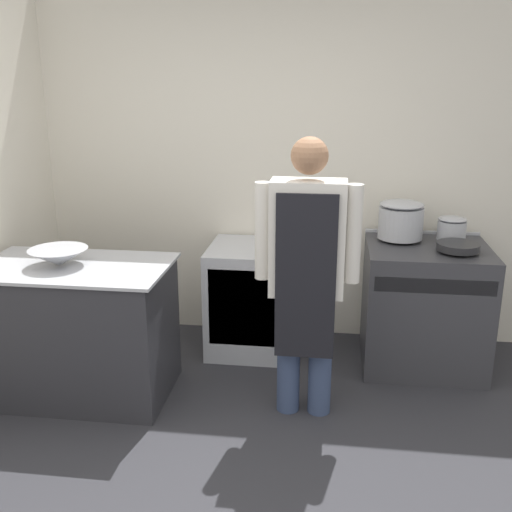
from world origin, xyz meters
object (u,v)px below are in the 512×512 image
(stock_pot, at_px, (401,219))
(sauce_pot, at_px, (452,228))
(stove, at_px, (424,305))
(mixing_bowl, at_px, (59,257))
(person_cook, at_px, (307,265))
(saute_pan, at_px, (458,247))
(fridge_unit, at_px, (253,298))

(stock_pot, distance_m, sauce_pot, 0.36)
(stove, xyz_separation_m, stock_pot, (-0.19, 0.13, 0.59))
(stove, xyz_separation_m, mixing_bowl, (-2.33, -0.74, 0.49))
(person_cook, height_order, saute_pan, person_cook)
(person_cook, xyz_separation_m, saute_pan, (0.97, 0.65, -0.04))
(fridge_unit, height_order, saute_pan, saute_pan)
(mixing_bowl, xyz_separation_m, saute_pan, (2.50, 0.61, -0.01))
(stove, xyz_separation_m, sauce_pot, (0.17, 0.13, 0.54))
(fridge_unit, xyz_separation_m, mixing_bowl, (-1.09, -0.82, 0.52))
(person_cook, relative_size, saute_pan, 6.04)
(sauce_pot, bearing_deg, stock_pot, -180.00)
(fridge_unit, bearing_deg, sauce_pot, 2.14)
(stove, distance_m, saute_pan, 0.52)
(person_cook, bearing_deg, saute_pan, 33.72)
(person_cook, bearing_deg, fridge_unit, 116.92)
(saute_pan, bearing_deg, stove, 141.73)
(fridge_unit, xyz_separation_m, stock_pot, (1.05, 0.05, 0.63))
(fridge_unit, height_order, mixing_bowl, mixing_bowl)
(fridge_unit, relative_size, mixing_bowl, 2.21)
(stove, height_order, sauce_pot, sauce_pot)
(mixing_bowl, relative_size, sauce_pot, 1.83)
(stove, relative_size, sauce_pot, 4.51)
(fridge_unit, xyz_separation_m, person_cook, (0.44, -0.86, 0.55))
(saute_pan, bearing_deg, mixing_bowl, -166.27)
(stove, distance_m, person_cook, 1.23)
(mixing_bowl, distance_m, saute_pan, 2.57)
(stove, bearing_deg, stock_pot, 144.47)
(fridge_unit, relative_size, person_cook, 0.48)
(stove, bearing_deg, fridge_unit, 176.26)
(saute_pan, height_order, sauce_pot, sauce_pot)
(mixing_bowl, bearing_deg, person_cook, -1.36)
(mixing_bowl, height_order, stock_pot, stock_pot)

